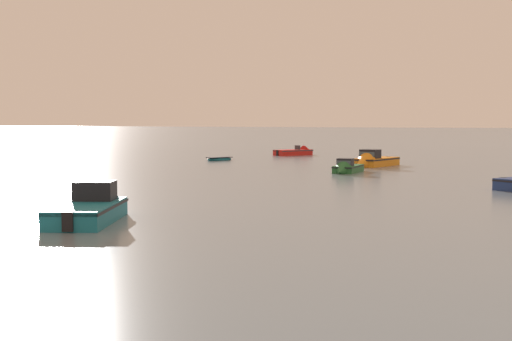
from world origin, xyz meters
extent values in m
cube|color=orange|center=(3.05, 65.60, 0.24)|extent=(2.98, 5.18, 0.96)
cone|color=orange|center=(2.53, 63.11, 0.24)|extent=(2.19, 1.88, 1.92)
cube|color=black|center=(3.04, 65.55, 0.60)|extent=(3.04, 5.29, 0.11)
cube|color=black|center=(2.81, 64.46, 1.09)|extent=(1.72, 1.46, 0.74)
cube|color=#384751|center=(2.69, 63.89, 1.14)|extent=(1.48, 0.56, 0.59)
cube|color=black|center=(3.54, 67.92, 0.38)|extent=(0.44, 0.37, 0.68)
cube|color=#197084|center=(2.12, 27.93, 0.24)|extent=(3.89, 5.39, 0.98)
cone|color=#197084|center=(1.07, 30.32, 0.24)|extent=(2.42, 2.21, 1.96)
cube|color=black|center=(2.09, 27.98, 0.61)|extent=(3.97, 5.51, 0.11)
cube|color=black|center=(1.64, 29.02, 1.11)|extent=(1.90, 1.72, 0.76)
cube|color=#384751|center=(1.40, 29.57, 1.17)|extent=(1.47, 0.85, 0.61)
cube|color=black|center=(3.09, 25.71, 0.39)|extent=(0.48, 0.44, 0.70)
cube|color=black|center=(15.21, 48.54, 0.36)|extent=(0.42, 0.45, 0.64)
cube|color=red|center=(-10.58, 79.79, 0.21)|extent=(3.72, 4.62, 0.85)
cone|color=red|center=(-9.45, 81.73, 0.21)|extent=(2.15, 2.02, 1.70)
cube|color=#33383F|center=(-10.56, 79.83, 0.53)|extent=(3.80, 4.73, 0.09)
cube|color=#33383F|center=(-10.25, 80.36, 0.87)|extent=(0.68, 0.61, 0.47)
cube|color=black|center=(-11.64, 77.97, 0.34)|extent=(0.43, 0.40, 0.60)
cube|color=#23602D|center=(3.13, 57.45, 0.18)|extent=(1.66, 3.69, 0.71)
cone|color=#23602D|center=(3.21, 55.55, 0.18)|extent=(1.48, 1.19, 1.43)
cube|color=black|center=(3.13, 57.40, 0.45)|extent=(1.69, 3.77, 0.08)
cube|color=black|center=(3.17, 56.58, 0.81)|extent=(1.17, 0.92, 0.56)
cube|color=#384751|center=(3.18, 56.14, 0.85)|extent=(1.09, 0.24, 0.44)
cube|color=black|center=(3.06, 59.22, 0.29)|extent=(0.29, 0.23, 0.51)
ellipsoid|color=#197084|center=(-13.27, 67.26, 0.10)|extent=(2.09, 3.02, 0.45)
cube|color=black|center=(-13.27, 67.26, 0.29)|extent=(1.98, 2.80, 0.06)
cube|color=black|center=(-13.27, 67.26, 0.23)|extent=(0.88, 0.53, 0.05)
camera|label=1|loc=(19.42, 6.57, 3.92)|focal=49.07mm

